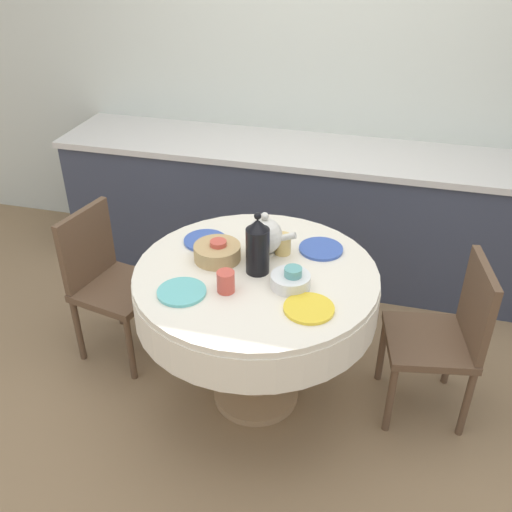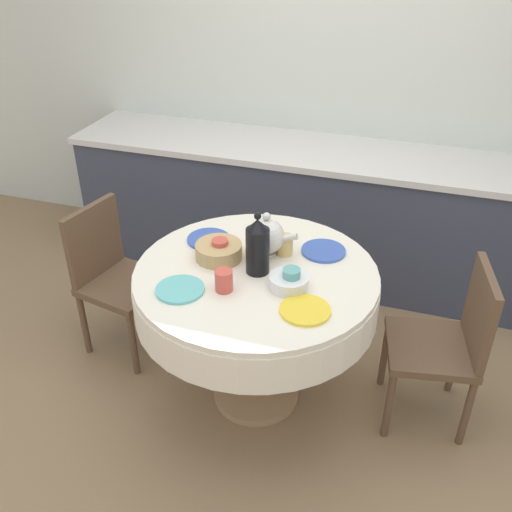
% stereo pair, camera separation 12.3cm
% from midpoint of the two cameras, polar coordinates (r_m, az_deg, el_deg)
% --- Properties ---
extents(ground_plane, '(12.00, 12.00, 0.00)m').
position_cam_midpoint_polar(ground_plane, '(3.08, 1.18, -13.72)').
color(ground_plane, '#8E704C').
extents(wall_back, '(7.00, 0.05, 2.60)m').
position_cam_midpoint_polar(wall_back, '(3.85, 8.87, 17.97)').
color(wall_back, beige).
rests_on(wall_back, ground_plane).
extents(kitchen_counter, '(3.24, 0.64, 0.89)m').
position_cam_midpoint_polar(kitchen_counter, '(3.84, 6.91, 4.38)').
color(kitchen_counter, '#383D4C').
rests_on(kitchen_counter, ground_plane).
extents(dining_table, '(1.13, 1.13, 0.78)m').
position_cam_midpoint_polar(dining_table, '(2.66, 1.33, -3.90)').
color(dining_table, tan).
rests_on(dining_table, ground_plane).
extents(chair_left, '(0.47, 0.47, 0.85)m').
position_cam_midpoint_polar(chair_left, '(2.83, 19.89, -7.91)').
color(chair_left, brown).
rests_on(chair_left, ground_plane).
extents(chair_right, '(0.47, 0.47, 0.85)m').
position_cam_midpoint_polar(chair_right, '(3.20, -13.02, -1.62)').
color(chair_right, brown).
rests_on(chair_right, ground_plane).
extents(plate_near_left, '(0.21, 0.21, 0.01)m').
position_cam_midpoint_polar(plate_near_left, '(2.46, -6.19, -3.36)').
color(plate_near_left, '#60BCB7').
rests_on(plate_near_left, dining_table).
extents(cup_near_left, '(0.08, 0.08, 0.10)m').
position_cam_midpoint_polar(cup_near_left, '(2.43, -1.79, -2.50)').
color(cup_near_left, '#CC4C3D').
rests_on(cup_near_left, dining_table).
extents(plate_near_right, '(0.21, 0.21, 0.01)m').
position_cam_midpoint_polar(plate_near_right, '(2.35, 6.43, -5.42)').
color(plate_near_right, yellow).
rests_on(plate_near_right, dining_table).
extents(cup_near_right, '(0.08, 0.08, 0.10)m').
position_cam_midpoint_polar(cup_near_right, '(2.45, 4.99, -2.30)').
color(cup_near_right, '#5BA39E').
rests_on(cup_near_right, dining_table).
extents(plate_far_left, '(0.21, 0.21, 0.01)m').
position_cam_midpoint_polar(plate_far_left, '(2.82, -3.51, 1.68)').
color(plate_far_left, '#3856AD').
rests_on(plate_far_left, dining_table).
extents(cup_far_left, '(0.08, 0.08, 0.10)m').
position_cam_midpoint_polar(cup_far_left, '(2.65, -2.29, 0.69)').
color(cup_far_left, '#CC4C3D').
rests_on(cup_far_left, dining_table).
extents(plate_far_right, '(0.21, 0.21, 0.01)m').
position_cam_midpoint_polar(plate_far_right, '(2.74, 8.04, 0.50)').
color(plate_far_right, '#3856AD').
rests_on(plate_far_right, dining_table).
extents(cup_far_right, '(0.08, 0.08, 0.10)m').
position_cam_midpoint_polar(cup_far_right, '(2.69, 4.20, 1.10)').
color(cup_far_right, '#DBB766').
rests_on(cup_far_right, dining_table).
extents(coffee_carafe, '(0.11, 0.11, 0.30)m').
position_cam_midpoint_polar(coffee_carafe, '(2.51, 1.53, 0.88)').
color(coffee_carafe, black).
rests_on(coffee_carafe, dining_table).
extents(teapot, '(0.23, 0.17, 0.22)m').
position_cam_midpoint_polar(teapot, '(2.66, 2.46, 1.95)').
color(teapot, silver).
rests_on(teapot, dining_table).
extents(bread_basket, '(0.22, 0.22, 0.07)m').
position_cam_midpoint_polar(bread_basket, '(2.66, -2.43, 0.47)').
color(bread_basket, tan).
rests_on(bread_basket, dining_table).
extents(fruit_bowl, '(0.17, 0.17, 0.06)m').
position_cam_midpoint_polar(fruit_bowl, '(2.47, 4.73, -2.62)').
color(fruit_bowl, silver).
rests_on(fruit_bowl, dining_table).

